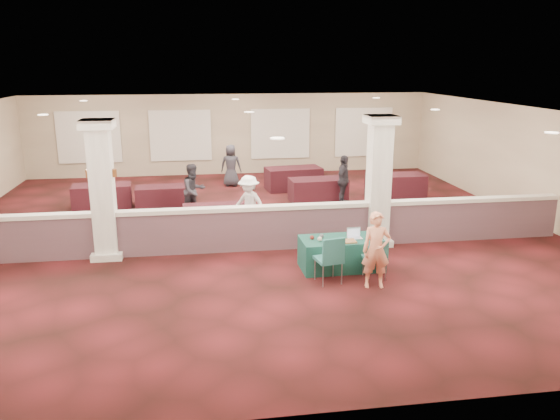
{
  "coord_description": "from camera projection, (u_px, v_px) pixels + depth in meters",
  "views": [
    {
      "loc": [
        -1.31,
        -14.0,
        4.41
      ],
      "look_at": [
        0.49,
        -2.0,
        1.12
      ],
      "focal_mm": 35.0,
      "sensor_mm": 36.0,
      "label": 1
    }
  ],
  "objects": [
    {
      "name": "column_right",
      "position": [
        379.0,
        180.0,
        13.28
      ],
      "size": [
        0.72,
        0.72,
        3.2
      ],
      "color": "beige",
      "rests_on": "ground"
    },
    {
      "name": "yarn_red",
      "position": [
        312.0,
        237.0,
        11.83
      ],
      "size": [
        0.09,
        0.09,
        0.09
      ],
      "primitive_type": "sphere",
      "color": "maroon",
      "rests_on": "near_table"
    },
    {
      "name": "far_table_back_center",
      "position": [
        293.0,
        178.0,
        19.47
      ],
      "size": [
        2.06,
        1.22,
        0.79
      ],
      "primitive_type": "cube",
      "rotation": [
        0.0,
        0.0,
        0.13
      ],
      "color": "black",
      "rests_on": "ground"
    },
    {
      "name": "wall_front",
      "position": [
        313.0,
        301.0,
        6.66
      ],
      "size": [
        16.0,
        0.04,
        3.2
      ],
      "primitive_type": "cube",
      "color": "gray",
      "rests_on": "ground"
    },
    {
      "name": "far_table_front_right",
      "position": [
        318.0,
        190.0,
        17.83
      ],
      "size": [
        1.89,
        1.04,
        0.74
      ],
      "primitive_type": "cube",
      "rotation": [
        0.0,
        0.0,
        0.06
      ],
      "color": "black",
      "rests_on": "ground"
    },
    {
      "name": "attendee_d",
      "position": [
        231.0,
        165.0,
        19.89
      ],
      "size": [
        0.81,
        0.53,
        1.54
      ],
      "primitive_type": "imported",
      "rotation": [
        0.0,
        0.0,
        2.98
      ],
      "color": "black",
      "rests_on": "ground"
    },
    {
      "name": "scissors",
      "position": [
        373.0,
        241.0,
        11.76
      ],
      "size": [
        0.11,
        0.03,
        0.01
      ],
      "primitive_type": "cube",
      "rotation": [
        0.0,
        0.0,
        0.03
      ],
      "color": "red",
      "rests_on": "near_table"
    },
    {
      "name": "attendee_b",
      "position": [
        249.0,
        204.0,
        14.5
      ],
      "size": [
        1.04,
        0.97,
        1.53
      ],
      "primitive_type": "imported",
      "rotation": [
        0.0,
        0.0,
        -0.69
      ],
      "color": "beige",
      "rests_on": "ground"
    },
    {
      "name": "sconce_right",
      "position": [
        114.0,
        173.0,
        12.29
      ],
      "size": [
        0.12,
        0.12,
        0.18
      ],
      "color": "brown",
      "rests_on": "column_left"
    },
    {
      "name": "sconce_left",
      "position": [
        88.0,
        174.0,
        12.21
      ],
      "size": [
        0.12,
        0.12,
        0.18
      ],
      "color": "brown",
      "rests_on": "column_left"
    },
    {
      "name": "ground",
      "position": [
        251.0,
        231.0,
        14.71
      ],
      "size": [
        16.0,
        16.0,
        0.0
      ],
      "primitive_type": "plane",
      "color": "#481214",
      "rests_on": "ground"
    },
    {
      "name": "yarn_grey",
      "position": [
        322.0,
        236.0,
        11.93
      ],
      "size": [
        0.1,
        0.1,
        0.1
      ],
      "primitive_type": "sphere",
      "color": "#55555A",
      "rests_on": "near_table"
    },
    {
      "name": "column_left",
      "position": [
        103.0,
        189.0,
        12.35
      ],
      "size": [
        0.72,
        0.72,
        3.2
      ],
      "color": "beige",
      "rests_on": "ground"
    },
    {
      "name": "far_table_front_left",
      "position": [
        162.0,
        197.0,
        17.13
      ],
      "size": [
        1.66,
        0.89,
        0.66
      ],
      "primitive_type": "cube",
      "rotation": [
        0.0,
        0.0,
        0.05
      ],
      "color": "black",
      "rests_on": "ground"
    },
    {
      "name": "far_table_back_left",
      "position": [
        102.0,
        196.0,
        17.08
      ],
      "size": [
        1.85,
        1.04,
        0.72
      ],
      "primitive_type": "cube",
      "rotation": [
        0.0,
        0.0,
        0.09
      ],
      "color": "black",
      "rests_on": "ground"
    },
    {
      "name": "attendee_c",
      "position": [
        343.0,
        180.0,
        17.28
      ],
      "size": [
        0.86,
        1.03,
        1.59
      ],
      "primitive_type": "imported",
      "rotation": [
        0.0,
        0.0,
        1.03
      ],
      "color": "black",
      "rests_on": "ground"
    },
    {
      "name": "wall_back",
      "position": [
        231.0,
        134.0,
        21.92
      ],
      "size": [
        16.0,
        0.04,
        3.2
      ],
      "primitive_type": "cube",
      "color": "gray",
      "rests_on": "ground"
    },
    {
      "name": "attendee_a",
      "position": [
        194.0,
        191.0,
        15.88
      ],
      "size": [
        0.86,
        0.79,
        1.58
      ],
      "primitive_type": "imported",
      "rotation": [
        0.0,
        0.0,
        0.62
      ],
      "color": "black",
      "rests_on": "ground"
    },
    {
      "name": "knitting",
      "position": [
        347.0,
        241.0,
        11.69
      ],
      "size": [
        0.38,
        0.29,
        0.03
      ],
      "primitive_type": "cube",
      "rotation": [
        0.0,
        0.0,
        0.03
      ],
      "color": "#B86A1D",
      "rests_on": "near_table"
    },
    {
      "name": "wall_right",
      "position": [
        531.0,
        165.0,
        15.43
      ],
      "size": [
        0.04,
        16.0,
        3.2
      ],
      "primitive_type": "cube",
      "color": "gray",
      "rests_on": "ground"
    },
    {
      "name": "screen_glow",
      "position": [
        354.0,
        232.0,
        11.98
      ],
      "size": [
        0.28,
        0.01,
        0.18
      ],
      "primitive_type": "cube",
      "rotation": [
        0.0,
        0.0,
        0.03
      ],
      "color": "#B1BCD5",
      "rests_on": "near_table"
    },
    {
      "name": "conf_chair_main",
      "position": [
        376.0,
        256.0,
        11.31
      ],
      "size": [
        0.45,
        0.45,
        0.89
      ],
      "rotation": [
        0.0,
        0.0,
        -0.0
      ],
      "color": "#1B4E4D",
      "rests_on": "ground"
    },
    {
      "name": "conf_chair_side",
      "position": [
        331.0,
        256.0,
        11.09
      ],
      "size": [
        0.59,
        0.6,
        1.01
      ],
      "rotation": [
        0.0,
        0.0,
        0.19
      ],
      "color": "#1B4E4D",
      "rests_on": "ground"
    },
    {
      "name": "near_table",
      "position": [
        341.0,
        253.0,
        12.0
      ],
      "size": [
        1.81,
        0.94,
        0.69
      ],
      "primitive_type": "cube",
      "rotation": [
        0.0,
        0.0,
        0.03
      ],
      "color": "#103A2E",
      "rests_on": "ground"
    },
    {
      "name": "laptop_base",
      "position": [
        355.0,
        238.0,
        11.91
      ],
      "size": [
        0.32,
        0.22,
        0.02
      ],
      "primitive_type": "cube",
      "rotation": [
        0.0,
        0.0,
        0.03
      ],
      "color": "silver",
      "rests_on": "near_table"
    },
    {
      "name": "partition_wall",
      "position": [
        257.0,
        227.0,
        13.13
      ],
      "size": [
        15.6,
        0.28,
        1.1
      ],
      "color": "#563A42",
      "rests_on": "ground"
    },
    {
      "name": "woman",
      "position": [
        376.0,
        250.0,
        10.89
      ],
      "size": [
        0.61,
        0.44,
        1.57
      ],
      "primitive_type": "imported",
      "rotation": [
        0.0,
        0.0,
        -0.13
      ],
      "color": "#DA7F5E",
      "rests_on": "ground"
    },
    {
      "name": "ceiling",
      "position": [
        249.0,
        111.0,
        13.87
      ],
      "size": [
        16.0,
        16.0,
        0.02
      ],
      "primitive_type": "cube",
      "color": "white",
      "rests_on": "wall_back"
    },
    {
      "name": "far_table_front_center",
      "position": [
        215.0,
        218.0,
        14.77
      ],
      "size": [
        1.73,
        0.95,
        0.68
      ],
      "primitive_type": "cube",
      "rotation": [
        0.0,
        0.0,
        0.07
      ],
      "color": "black",
      "rests_on": "ground"
    },
    {
      "name": "yarn_cream",
      "position": [
        320.0,
        239.0,
        11.72
      ],
      "size": [
        0.1,
        0.1,
        0.1
      ],
      "primitive_type": "sphere",
      "color": "beige",
      "rests_on": "near_table"
    },
    {
      "name": "far_table_back_right",
      "position": [
        395.0,
        186.0,
        18.41
      ],
      "size": [
        1.9,
        0.95,
        0.77
      ],
      "primitive_type": "cube",
      "rotation": [
        0.0,
        0.0,
        -0.0
      ],
      "color": "black",
      "rests_on": "ground"
    },
    {
      "name": "laptop_screen",
      "position": [
        354.0,
        232.0,
        11.99
      ],
      "size": [
        0.31,
        0.02,
        0.21
      ],
      "primitive_type": "cube",
      "rotation": [
        0.0,
        0.0,
        0.03
      ],
      "color": "silver",
      "rests_on": "near_table"
    }
  ]
}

